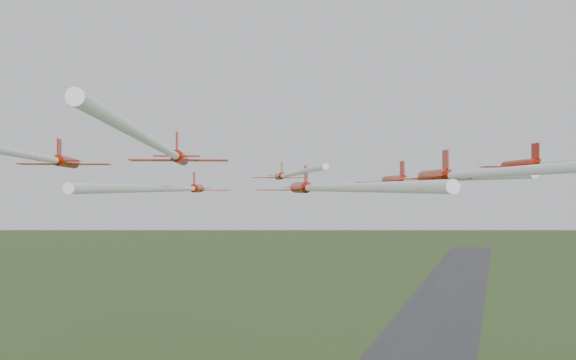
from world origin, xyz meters
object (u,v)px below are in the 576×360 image
(jet_lead, at_px, (288,175))
(jet_row3_right, at_px, (560,162))
(jet_row4_left, at_px, (169,152))
(jet_row4_right, at_px, (468,174))
(jet_row2_right, at_px, (415,179))
(jet_row3_left, at_px, (33,156))
(jet_row2_left, at_px, (180,189))
(jet_row3_mid, at_px, (319,188))

(jet_lead, distance_m, jet_row3_right, 34.93)
(jet_lead, relative_size, jet_row3_right, 1.12)
(jet_lead, bearing_deg, jet_row3_right, -41.95)
(jet_row4_left, height_order, jet_row4_right, jet_row4_left)
(jet_row2_right, relative_size, jet_row4_right, 0.98)
(jet_row4_right, bearing_deg, jet_row4_left, 177.68)
(jet_row2_right, bearing_deg, jet_row3_left, -159.03)
(jet_row3_left, bearing_deg, jet_row4_left, -41.38)
(jet_lead, bearing_deg, jet_row2_left, -125.90)
(jet_row2_right, height_order, jet_row3_mid, jet_row2_right)
(jet_row2_right, bearing_deg, jet_row4_right, -96.97)
(jet_row2_right, distance_m, jet_row4_left, 36.81)
(jet_lead, height_order, jet_row2_left, jet_lead)
(jet_row4_left, bearing_deg, jet_row3_right, 22.63)
(jet_row2_right, height_order, jet_row4_left, jet_row4_left)
(jet_row2_left, distance_m, jet_row3_right, 39.42)
(jet_row2_right, distance_m, jet_row3_left, 41.81)
(jet_lead, distance_m, jet_row2_left, 22.20)
(jet_row3_right, xyz_separation_m, jet_row4_right, (-8.25, -22.01, -1.63))
(jet_row3_left, bearing_deg, jet_row4_right, -21.02)
(jet_lead, bearing_deg, jet_row4_right, -75.91)
(jet_row3_mid, xyz_separation_m, jet_row4_left, (-8.49, -12.92, 2.70))
(jet_row3_right, bearing_deg, jet_row4_right, -131.63)
(jet_row2_left, xyz_separation_m, jet_row4_left, (8.13, -19.38, 2.77))
(jet_row2_right, distance_m, jet_row3_right, 16.30)
(jet_row2_left, xyz_separation_m, jet_row4_right, (29.98, -12.83, 1.10))
(jet_lead, bearing_deg, jet_row4_left, -107.78)
(jet_row2_right, height_order, jet_row3_right, jet_row3_right)
(jet_lead, relative_size, jet_row2_left, 0.84)
(jet_lead, bearing_deg, jet_row3_left, -132.15)
(jet_row2_right, xyz_separation_m, jet_row3_mid, (-6.23, -20.77, -0.98))
(jet_row2_left, relative_size, jet_row3_right, 1.33)
(jet_row2_left, bearing_deg, jet_row3_right, -3.96)
(jet_lead, distance_m, jet_row3_mid, 30.06)
(jet_row3_mid, height_order, jet_row4_left, jet_row4_left)
(jet_row2_left, bearing_deg, jet_row3_mid, -38.69)
(jet_lead, relative_size, jet_row2_right, 1.13)
(jet_row2_right, distance_m, jet_row3_mid, 21.70)
(jet_row2_left, xyz_separation_m, jet_row3_right, (38.23, 9.18, 2.73))
(jet_row4_left, xyz_separation_m, jet_row4_right, (21.85, 6.55, -1.67))
(jet_row2_left, xyz_separation_m, jet_row3_left, (-7.87, -13.99, 2.91))
(jet_row3_left, xyz_separation_m, jet_row3_mid, (24.49, 7.54, -2.84))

